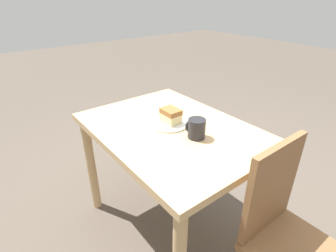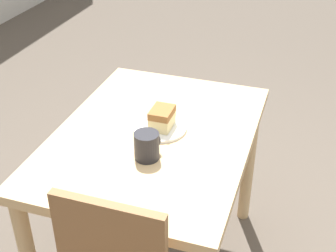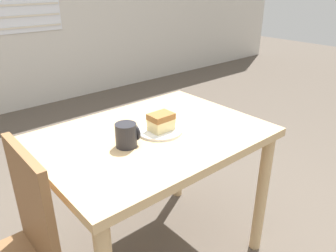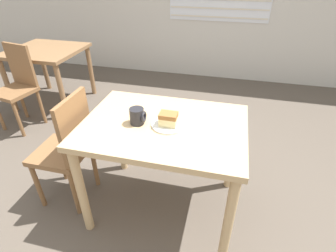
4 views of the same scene
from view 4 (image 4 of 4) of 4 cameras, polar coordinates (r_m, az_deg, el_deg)
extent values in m
plane|color=brown|center=(2.05, -5.24, -21.04)|extent=(14.00, 14.00, 0.00)
cube|color=beige|center=(4.17, 10.77, 22.27)|extent=(1.40, 0.01, 0.02)
cube|color=beige|center=(4.16, 10.95, 23.84)|extent=(1.40, 0.01, 0.02)
cube|color=tan|center=(1.68, -0.95, -0.07)|extent=(1.05, 0.76, 0.04)
cylinder|color=tan|center=(1.85, -18.31, -13.48)|extent=(0.06, 0.06, 0.71)
cylinder|color=tan|center=(1.66, 13.02, -19.58)|extent=(0.06, 0.06, 0.71)
cylinder|color=tan|center=(2.29, -10.24, -2.11)|extent=(0.06, 0.06, 0.71)
cylinder|color=tan|center=(2.13, 13.92, -5.57)|extent=(0.06, 0.06, 0.71)
cube|color=olive|center=(3.65, -25.22, 14.63)|extent=(0.84, 0.80, 0.04)
cylinder|color=olive|center=(3.76, -31.49, 7.45)|extent=(0.06, 0.06, 0.67)
cylinder|color=olive|center=(3.30, -22.11, 6.83)|extent=(0.06, 0.06, 0.67)
cylinder|color=olive|center=(4.24, -25.40, 11.63)|extent=(0.06, 0.06, 0.67)
cylinder|color=olive|center=(3.83, -16.46, 11.42)|extent=(0.06, 0.06, 0.67)
cube|color=brown|center=(2.10, -22.23, -5.34)|extent=(0.37, 0.37, 0.04)
cylinder|color=brown|center=(2.41, -22.19, -6.83)|extent=(0.04, 0.04, 0.42)
cylinder|color=brown|center=(2.24, -26.45, -11.54)|extent=(0.04, 0.04, 0.42)
cylinder|color=brown|center=(2.26, -15.69, -8.31)|extent=(0.04, 0.04, 0.42)
cylinder|color=brown|center=(2.08, -19.64, -13.58)|extent=(0.04, 0.04, 0.42)
cube|color=brown|center=(1.87, -19.53, -0.33)|extent=(0.03, 0.35, 0.45)
cube|color=brown|center=(3.28, -30.49, 6.45)|extent=(0.43, 0.43, 0.04)
cylinder|color=brown|center=(3.18, -29.77, 1.20)|extent=(0.04, 0.04, 0.42)
cylinder|color=brown|center=(3.57, -29.11, 4.62)|extent=(0.04, 0.04, 0.42)
cylinder|color=brown|center=(3.34, -25.83, 3.73)|extent=(0.04, 0.04, 0.42)
cube|color=brown|center=(3.29, -29.43, 11.53)|extent=(0.35, 0.10, 0.45)
cylinder|color=white|center=(1.65, 0.08, 0.29)|extent=(0.21, 0.21, 0.01)
cube|color=beige|center=(1.63, 0.08, 1.09)|extent=(0.11, 0.08, 0.05)
cube|color=#936033|center=(1.60, 0.08, 2.33)|extent=(0.11, 0.08, 0.03)
cylinder|color=#232328|center=(1.66, -6.79, 2.17)|extent=(0.09, 0.09, 0.10)
torus|color=#232328|center=(1.65, -5.29, 1.98)|extent=(0.02, 0.07, 0.07)
camera|label=1|loc=(2.59, -20.69, 26.49)|focal=28.00mm
camera|label=2|loc=(2.01, -58.21, 22.29)|focal=50.00mm
camera|label=3|loc=(1.26, -62.06, 4.74)|focal=35.00mm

